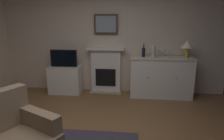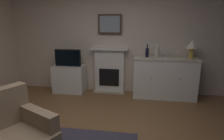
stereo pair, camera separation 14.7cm
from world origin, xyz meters
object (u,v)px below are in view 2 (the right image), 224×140
(fireplace_unit, at_px, (110,70))
(wine_glass_left, at_px, (163,52))
(sideboard_cabinet, at_px, (165,78))
(wine_glass_center, at_px, (168,52))
(framed_picture, at_px, (110,24))
(wine_bottle, at_px, (147,52))
(wine_glass_right, at_px, (173,53))
(tv_cabinet, at_px, (69,79))
(tv_set, at_px, (68,58))
(vase_decorative, at_px, (157,52))
(table_lamp, at_px, (192,46))
(armchair, at_px, (11,137))

(fireplace_unit, distance_m, wine_glass_left, 1.33)
(sideboard_cabinet, height_order, wine_glass_center, wine_glass_center)
(framed_picture, relative_size, wine_bottle, 1.90)
(wine_glass_center, xyz_separation_m, wine_glass_right, (0.11, -0.04, 0.00))
(wine_bottle, distance_m, tv_cabinet, 1.98)
(wine_glass_left, relative_size, wine_glass_right, 1.00)
(wine_glass_right, distance_m, tv_set, 2.42)
(sideboard_cabinet, bearing_deg, wine_glass_center, 33.94)
(fireplace_unit, relative_size, wine_glass_left, 6.67)
(wine_glass_left, bearing_deg, wine_bottle, 177.51)
(framed_picture, relative_size, sideboard_cabinet, 0.39)
(vase_decorative, relative_size, tv_set, 0.45)
(fireplace_unit, distance_m, framed_picture, 1.09)
(table_lamp, bearing_deg, tv_set, -179.83)
(wine_bottle, bearing_deg, armchair, -122.31)
(sideboard_cabinet, height_order, tv_set, tv_set)
(framed_picture, height_order, wine_glass_center, framed_picture)
(table_lamp, xyz_separation_m, wine_bottle, (-0.94, 0.02, -0.17))
(framed_picture, xyz_separation_m, armchair, (-0.74, -2.76, -1.26))
(fireplace_unit, height_order, armchair, fireplace_unit)
(fireplace_unit, distance_m, tv_cabinet, 1.01)
(fireplace_unit, distance_m, table_lamp, 1.94)
(tv_cabinet, relative_size, tv_set, 1.21)
(wine_glass_left, relative_size, tv_set, 0.27)
(framed_picture, distance_m, wine_bottle, 1.08)
(framed_picture, relative_size, armchair, 0.52)
(wine_glass_left, relative_size, wine_glass_center, 1.00)
(table_lamp, distance_m, tv_set, 2.81)
(wine_bottle, relative_size, wine_glass_center, 1.76)
(tv_cabinet, bearing_deg, framed_picture, 12.01)
(fireplace_unit, bearing_deg, table_lamp, -5.58)
(wine_glass_left, xyz_separation_m, tv_set, (-2.20, -0.02, -0.19))
(wine_glass_right, bearing_deg, wine_glass_center, 160.83)
(sideboard_cabinet, xyz_separation_m, tv_cabinet, (-2.26, 0.02, -0.13))
(sideboard_cabinet, xyz_separation_m, wine_glass_left, (-0.07, 0.01, 0.58))
(sideboard_cabinet, height_order, armchair, sideboard_cabinet)
(wine_glass_center, relative_size, armchair, 0.16)
(framed_picture, height_order, wine_bottle, framed_picture)
(wine_glass_center, distance_m, armchair, 3.37)
(wine_glass_right, height_order, tv_cabinet, wine_glass_right)
(wine_glass_center, height_order, tv_set, wine_glass_center)
(framed_picture, bearing_deg, armchair, -105.08)
(framed_picture, height_order, wine_glass_right, framed_picture)
(wine_glass_center, height_order, tv_cabinet, wine_glass_center)
(sideboard_cabinet, relative_size, armchair, 1.32)
(armchair, bearing_deg, wine_bottle, 57.69)
(table_lamp, bearing_deg, fireplace_unit, 174.42)
(wine_glass_center, xyz_separation_m, armchair, (-2.07, -2.57, -0.66))
(table_lamp, xyz_separation_m, tv_cabinet, (-2.79, 0.02, -0.87))
(tv_set, relative_size, armchair, 0.58)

